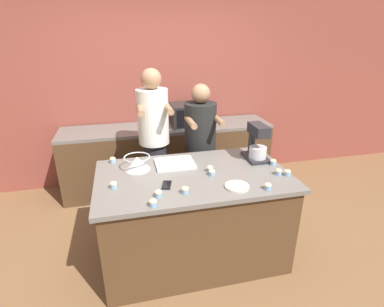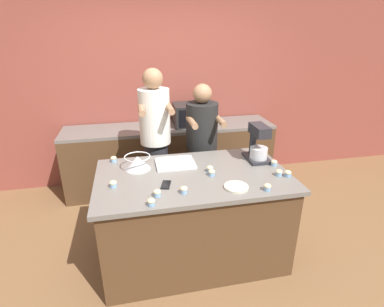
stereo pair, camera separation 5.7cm
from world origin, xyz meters
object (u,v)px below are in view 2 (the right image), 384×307
at_px(small_plate, 236,187).
at_px(cupcake_4, 212,173).
at_px(mixing_bowl, 138,162).
at_px(cupcake_6, 210,169).
at_px(microwave_oven, 192,114).
at_px(cupcake_3, 151,202).
at_px(cupcake_8, 113,184).
at_px(cupcake_7, 267,187).
at_px(cupcake_1, 184,190).
at_px(stand_mixer, 258,145).
at_px(cupcake_2, 114,159).
at_px(cupcake_9, 288,173).
at_px(cupcake_5, 274,163).
at_px(baking_tray, 175,163).
at_px(cupcake_0, 279,173).
at_px(person_right, 202,149).
at_px(cell_phone, 166,185).
at_px(cupcake_10, 157,193).
at_px(person_left, 156,144).

xyz_separation_m(small_plate, cupcake_4, (-0.14, 0.26, 0.02)).
relative_size(mixing_bowl, cupcake_6, 4.12).
height_order(microwave_oven, cupcake_3, microwave_oven).
bearing_deg(cupcake_4, cupcake_8, -177.91).
relative_size(cupcake_4, cupcake_7, 1.00).
xyz_separation_m(cupcake_1, cupcake_6, (0.30, 0.33, 0.00)).
xyz_separation_m(stand_mixer, cupcake_2, (-1.39, 0.24, -0.13)).
xyz_separation_m(cupcake_1, cupcake_9, (0.95, 0.09, 0.00)).
bearing_deg(cupcake_5, baking_tray, 166.61).
relative_size(cupcake_0, cupcake_6, 1.00).
xyz_separation_m(microwave_oven, cupcake_2, (-1.01, -1.04, -0.11)).
relative_size(person_right, cupcake_4, 26.49).
bearing_deg(cell_phone, cupcake_3, -116.97).
relative_size(stand_mixer, cupcake_10, 6.12).
xyz_separation_m(cupcake_0, cupcake_4, (-0.58, 0.12, 0.00)).
height_order(cupcake_1, cupcake_8, same).
xyz_separation_m(baking_tray, cupcake_4, (0.28, -0.30, 0.01)).
bearing_deg(cupcake_9, microwave_oven, 106.41).
height_order(baking_tray, cupcake_6, cupcake_6).
distance_m(microwave_oven, cupcake_6, 1.47).
relative_size(stand_mixer, cupcake_4, 6.12).
xyz_separation_m(person_right, cupcake_1, (-0.41, -1.09, 0.11)).
bearing_deg(cupcake_7, stand_mixer, 74.43).
relative_size(stand_mixer, cupcake_8, 6.12).
height_order(stand_mixer, baking_tray, stand_mixer).
height_order(cupcake_0, cupcake_4, same).
distance_m(cupcake_0, cupcake_3, 1.17).
bearing_deg(baking_tray, cupcake_7, -45.01).
height_order(cupcake_2, cupcake_6, same).
relative_size(microwave_oven, cell_phone, 3.17).
bearing_deg(cupcake_3, cell_phone, 63.03).
relative_size(microwave_oven, cupcake_1, 8.48).
relative_size(baking_tray, cupcake_0, 6.26).
relative_size(person_right, stand_mixer, 4.32).
bearing_deg(cupcake_2, cupcake_5, -15.22).
bearing_deg(cupcake_10, cupcake_8, 146.59).
bearing_deg(cupcake_2, cupcake_8, -88.86).
distance_m(baking_tray, cupcake_10, 0.60).
distance_m(person_left, microwave_oven, 0.90).
bearing_deg(person_left, cupcake_3, -97.22).
bearing_deg(cell_phone, cupcake_5, 9.44).
bearing_deg(cell_phone, cupcake_10, -118.86).
bearing_deg(cupcake_1, stand_mixer, 30.90).
height_order(cupcake_5, cupcake_6, same).
xyz_separation_m(cupcake_4, cupcake_6, (0.01, 0.08, 0.00)).
distance_m(baking_tray, cupcake_5, 0.94).
relative_size(cupcake_4, cupcake_5, 1.00).
distance_m(small_plate, cupcake_7, 0.25).
height_order(cupcake_2, cupcake_10, same).
height_order(cupcake_2, cupcake_7, same).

